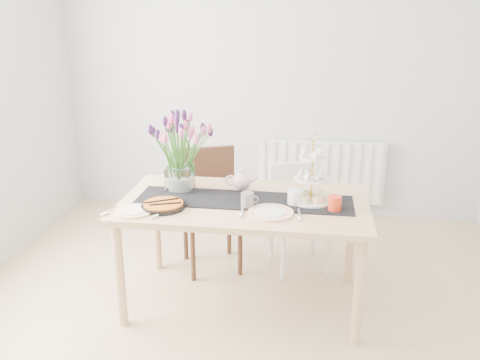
# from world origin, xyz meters

# --- Properties ---
(room_shell) EXTENTS (4.50, 4.50, 4.50)m
(room_shell) POSITION_xyz_m (0.00, 0.00, 1.30)
(room_shell) COLOR tan
(room_shell) RESTS_ON ground
(radiator) EXTENTS (1.20, 0.08, 0.60)m
(radiator) POSITION_xyz_m (0.50, 2.19, 0.45)
(radiator) COLOR white
(radiator) RESTS_ON room_shell
(dining_table) EXTENTS (1.60, 0.90, 0.75)m
(dining_table) POSITION_xyz_m (-0.01, 0.52, 0.67)
(dining_table) COLOR tan
(dining_table) RESTS_ON ground
(chair_brown) EXTENTS (0.60, 0.60, 0.92)m
(chair_brown) POSITION_xyz_m (-0.37, 1.07, 0.54)
(chair_brown) COLOR #372014
(chair_brown) RESTS_ON ground
(chair_white) EXTENTS (0.50, 0.50, 0.80)m
(chair_white) POSITION_xyz_m (0.32, 1.17, 0.46)
(chair_white) COLOR white
(chair_white) RESTS_ON ground
(table_runner) EXTENTS (1.40, 0.35, 0.01)m
(table_runner) POSITION_xyz_m (-0.01, 0.52, 0.75)
(table_runner) COLOR black
(table_runner) RESTS_ON dining_table
(tulip_vase) EXTENTS (0.63, 0.63, 0.54)m
(tulip_vase) POSITION_xyz_m (-0.48, 0.66, 1.10)
(tulip_vase) COLOR silver
(tulip_vase) RESTS_ON dining_table
(cake_stand) EXTENTS (0.28, 0.28, 0.41)m
(cake_stand) POSITION_xyz_m (0.41, 0.56, 0.87)
(cake_stand) COLOR gold
(cake_stand) RESTS_ON dining_table
(teapot) EXTENTS (0.23, 0.19, 0.14)m
(teapot) POSITION_xyz_m (-0.06, 0.72, 0.82)
(teapot) COLOR white
(teapot) RESTS_ON dining_table
(cream_jug) EXTENTS (0.12, 0.12, 0.10)m
(cream_jug) POSITION_xyz_m (0.32, 0.50, 0.80)
(cream_jug) COLOR white
(cream_jug) RESTS_ON dining_table
(tart_tin) EXTENTS (0.28, 0.28, 0.03)m
(tart_tin) POSITION_xyz_m (-0.50, 0.32, 0.77)
(tart_tin) COLOR black
(tart_tin) RESTS_ON dining_table
(mug_grey) EXTENTS (0.10, 0.10, 0.10)m
(mug_grey) POSITION_xyz_m (0.02, 0.41, 0.80)
(mug_grey) COLOR slate
(mug_grey) RESTS_ON dining_table
(mug_orange) EXTENTS (0.11, 0.11, 0.10)m
(mug_orange) POSITION_xyz_m (0.56, 0.42, 0.80)
(mug_orange) COLOR red
(mug_orange) RESTS_ON dining_table
(plate_left) EXTENTS (0.32, 0.32, 0.01)m
(plate_left) POSITION_xyz_m (-0.66, 0.22, 0.76)
(plate_left) COLOR white
(plate_left) RESTS_ON dining_table
(plate_right) EXTENTS (0.31, 0.31, 0.01)m
(plate_right) POSITION_xyz_m (0.18, 0.32, 0.76)
(plate_right) COLOR white
(plate_right) RESTS_ON dining_table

